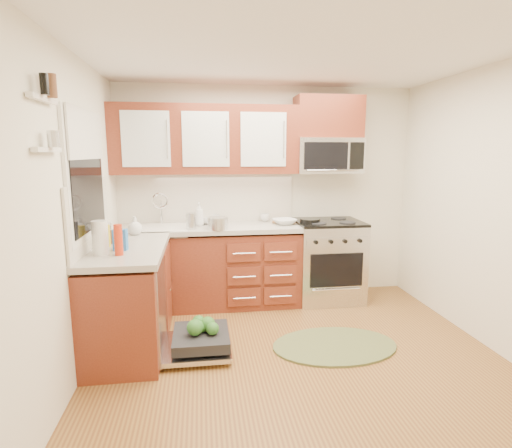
{
  "coord_description": "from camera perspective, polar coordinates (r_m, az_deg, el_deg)",
  "views": [
    {
      "loc": [
        -0.79,
        -2.99,
        1.73
      ],
      "look_at": [
        -0.26,
        0.85,
        1.04
      ],
      "focal_mm": 28.0,
      "sensor_mm": 36.0,
      "label": 1
    }
  ],
  "objects": [
    {
      "name": "floor",
      "position": [
        3.55,
        6.41,
        -19.17
      ],
      "size": [
        3.5,
        3.5,
        0.0
      ],
      "primitive_type": "plane",
      "color": "brown",
      "rests_on": "ground"
    },
    {
      "name": "ceiling",
      "position": [
        3.19,
        7.37,
        23.99
      ],
      "size": [
        3.5,
        3.5,
        0.0
      ],
      "primitive_type": "plane",
      "rotation": [
        3.14,
        0.0,
        0.0
      ],
      "color": "white",
      "rests_on": "ground"
    },
    {
      "name": "wall_back",
      "position": [
        4.83,
        1.57,
        4.39
      ],
      "size": [
        3.5,
        0.04,
        2.5
      ],
      "primitive_type": "cube",
      "color": "silver",
      "rests_on": "ground"
    },
    {
      "name": "wall_front",
      "position": [
        1.55,
        23.68,
        -8.82
      ],
      "size": [
        3.5,
        0.04,
        2.5
      ],
      "primitive_type": "cube",
      "color": "silver",
      "rests_on": "ground"
    },
    {
      "name": "wall_left",
      "position": [
        3.18,
        -25.34,
        0.43
      ],
      "size": [
        0.04,
        3.5,
        2.5
      ],
      "primitive_type": "cube",
      "color": "silver",
      "rests_on": "ground"
    },
    {
      "name": "wall_right",
      "position": [
        3.96,
        32.19,
        1.57
      ],
      "size": [
        0.04,
        3.5,
        2.5
      ],
      "primitive_type": "cube",
      "color": "silver",
      "rests_on": "ground"
    },
    {
      "name": "base_cabinet_back",
      "position": [
        4.63,
        -6.8,
        -6.35
      ],
      "size": [
        2.05,
        0.6,
        0.85
      ],
      "primitive_type": "cube",
      "color": "#5C2314",
      "rests_on": "ground"
    },
    {
      "name": "base_cabinet_left",
      "position": [
        3.81,
        -17.64,
        -10.44
      ],
      "size": [
        0.6,
        1.25,
        0.85
      ],
      "primitive_type": "cube",
      "color": "#5C2314",
      "rests_on": "ground"
    },
    {
      "name": "countertop_back",
      "position": [
        4.51,
        -6.92,
        -0.58
      ],
      "size": [
        2.07,
        0.64,
        0.05
      ],
      "primitive_type": "cube",
      "color": "#B8B1A8",
      "rests_on": "base_cabinet_back"
    },
    {
      "name": "countertop_left",
      "position": [
        3.67,
        -17.88,
        -3.47
      ],
      "size": [
        0.64,
        1.27,
        0.05
      ],
      "primitive_type": "cube",
      "color": "#B8B1A8",
      "rests_on": "base_cabinet_left"
    },
    {
      "name": "backsplash_back",
      "position": [
        4.76,
        -7.07,
        3.74
      ],
      "size": [
        2.05,
        0.02,
        0.57
      ],
      "primitive_type": "cube",
      "color": "silver",
      "rests_on": "ground"
    },
    {
      "name": "backsplash_left",
      "position": [
        3.68,
        -22.68,
        1.19
      ],
      "size": [
        0.02,
        1.25,
        0.57
      ],
      "primitive_type": "cube",
      "color": "silver",
      "rests_on": "ground"
    },
    {
      "name": "upper_cabinets",
      "position": [
        4.57,
        -7.22,
        11.84
      ],
      "size": [
        2.05,
        0.35,
        0.75
      ],
      "primitive_type": null,
      "color": "#5C2314",
      "rests_on": "ground"
    },
    {
      "name": "cabinet_over_mw",
      "position": [
        4.82,
        10.27,
        14.77
      ],
      "size": [
        0.76,
        0.35,
        0.47
      ],
      "primitive_type": "cube",
      "color": "#5C2314",
      "rests_on": "ground"
    },
    {
      "name": "range",
      "position": [
        4.83,
        10.18,
        -5.14
      ],
      "size": [
        0.76,
        0.64,
        0.95
      ],
      "primitive_type": null,
      "color": "silver",
      "rests_on": "ground"
    },
    {
      "name": "microwave",
      "position": [
        4.77,
        10.19,
        9.58
      ],
      "size": [
        0.76,
        0.38,
        0.4
      ],
      "primitive_type": null,
      "color": "silver",
      "rests_on": "ground"
    },
    {
      "name": "sink",
      "position": [
        4.53,
        -13.54,
        -2.03
      ],
      "size": [
        0.62,
        0.5,
        0.26
      ],
      "primitive_type": null,
      "color": "white",
      "rests_on": "ground"
    },
    {
      "name": "dishwasher",
      "position": [
        3.67,
        -8.48,
        -16.36
      ],
      "size": [
        0.7,
        0.6,
        0.2
      ],
      "primitive_type": null,
      "color": "silver",
      "rests_on": "ground"
    },
    {
      "name": "window",
      "position": [
        3.62,
        -23.14,
        6.45
      ],
      "size": [
        0.03,
        1.05,
        1.05
      ],
      "primitive_type": null,
      "color": "white",
      "rests_on": "ground"
    },
    {
      "name": "window_blind",
      "position": [
        3.61,
        -23.12,
        11.69
      ],
      "size": [
        0.02,
        0.96,
        0.4
      ],
      "primitive_type": "cube",
      "color": "white",
      "rests_on": "ground"
    },
    {
      "name": "shelf_upper",
      "position": [
        2.82,
        -28.17,
        15.47
      ],
      "size": [
        0.04,
        0.4,
        0.03
      ],
      "primitive_type": "cube",
      "color": "white",
      "rests_on": "ground"
    },
    {
      "name": "shelf_lower",
      "position": [
        2.8,
        -27.65,
        9.38
      ],
      "size": [
        0.04,
        0.4,
        0.03
      ],
      "primitive_type": "cube",
      "color": "white",
      "rests_on": "ground"
    },
    {
      "name": "rug",
      "position": [
        3.85,
        11.17,
        -16.68
      ],
      "size": [
        1.15,
        0.75,
        0.02
      ],
      "primitive_type": null,
      "rotation": [
        0.0,
        0.0,
        -0.01
      ],
      "color": "#5F683B",
      "rests_on": "ground"
    },
    {
      "name": "skillet",
      "position": [
        4.59,
        7.71,
        0.5
      ],
      "size": [
        0.31,
        0.31,
        0.04
      ],
      "primitive_type": "cylinder",
      "rotation": [
        0.0,
        0.0,
        -0.43
      ],
      "color": "black",
      "rests_on": "range"
    },
    {
      "name": "stock_pot",
      "position": [
        4.28,
        -5.49,
        0.11
      ],
      "size": [
        0.25,
        0.25,
        0.13
      ],
      "primitive_type": "cylinder",
      "rotation": [
        0.0,
        0.0,
        0.17
      ],
      "color": "silver",
      "rests_on": "countertop_back"
    },
    {
      "name": "cutting_board",
      "position": [
        4.71,
        4.11,
        0.36
      ],
      "size": [
        0.32,
        0.26,
        0.02
      ],
      "primitive_type": "cube",
      "rotation": [
        0.0,
        0.0,
        -0.37
      ],
      "color": "tan",
      "rests_on": "countertop_back"
    },
    {
      "name": "canister",
      "position": [
        4.32,
        -9.23,
        0.42
      ],
      "size": [
        0.12,
        0.12,
        0.18
      ],
      "primitive_type": "cylinder",
      "rotation": [
        0.0,
        0.0,
        0.14
      ],
      "color": "silver",
      "rests_on": "countertop_back"
    },
    {
      "name": "paper_towel_roll",
      "position": [
        3.43,
        -21.37,
        -1.83
      ],
      "size": [
        0.14,
        0.14,
        0.27
      ],
      "primitive_type": "cylinder",
      "rotation": [
        0.0,
        0.0,
        -0.16
      ],
      "color": "white",
      "rests_on": "countertop_left"
    },
    {
      "name": "mustard_bottle",
      "position": [
        3.7,
        -20.56,
        -1.6
      ],
      "size": [
        0.07,
        0.07,
        0.19
      ],
      "primitive_type": "cylinder",
      "rotation": [
        0.0,
        0.0,
        0.1
      ],
      "color": "gold",
      "rests_on": "countertop_left"
    },
    {
      "name": "red_bottle",
      "position": [
        3.36,
        -19.06,
        -2.16
      ],
      "size": [
        0.07,
        0.07,
        0.25
      ],
      "primitive_type": "cylinder",
      "rotation": [
        0.0,
        0.0,
        0.12
      ],
      "color": "red",
      "rests_on": "countertop_left"
    },
    {
      "name": "wooden_box",
      "position": [
        3.84,
        -19.59,
        -1.65
      ],
      "size": [
        0.14,
        0.11,
        0.12
      ],
      "primitive_type": "cube",
      "rotation": [
        0.0,
        0.0,
        0.18
      ],
      "color": "brown",
      "rests_on": "countertop_left"
    },
    {
      "name": "blue_carton",
      "position": [
        3.53,
        -18.82,
        -2.15
      ],
      "size": [
        0.12,
        0.08,
        0.18
      ],
      "primitive_type": "cube",
      "rotation": [
        0.0,
        0.0,
        -0.13
      ],
      "color": "#2663B2",
      "rests_on": "countertop_left"
    },
    {
      "name": "bowl_a",
      "position": [
        4.57,
        4.1,
        0.34
      ],
      "size": [
        0.32,
        0.32,
        0.06
      ],
      "primitive_type": "imported",
      "rotation": [
        0.0,
        0.0,
        0.27
      ],
      "color": "#999999",
      "rests_on": "countertop_back"
    },
    {
      "name": "bowl_b",
      "position": [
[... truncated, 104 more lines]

